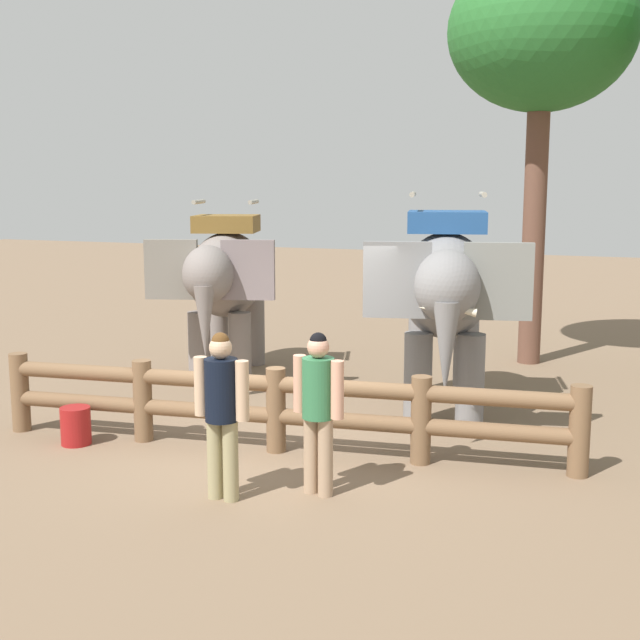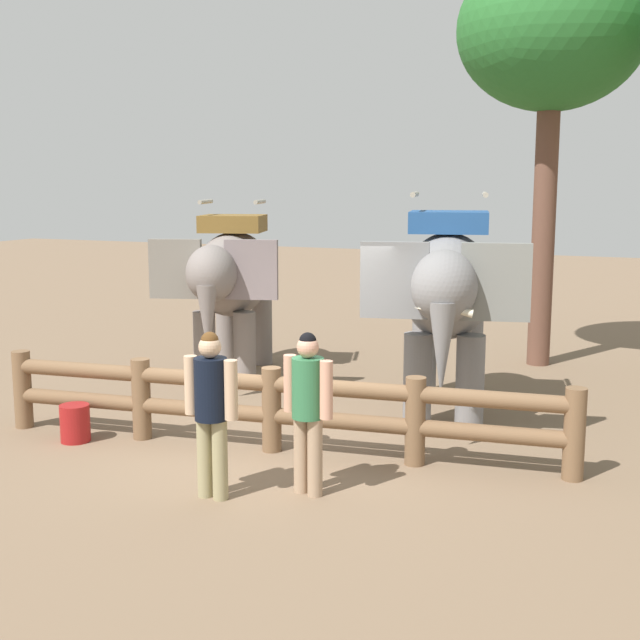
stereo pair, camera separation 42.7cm
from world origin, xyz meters
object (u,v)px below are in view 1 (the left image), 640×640
Objects in this scene: feed_bucket at (76,426)px; tourist_woman_in_black at (318,402)px; elephant_near_left at (225,279)px; tree_back_center at (542,36)px; tourist_man_in_blue at (222,404)px; elephant_center at (445,291)px; log_fence at (276,403)px.

tourist_woman_in_black is at bearing -8.71° from feed_bucket.
feed_bucket is (-0.13, -3.97, -1.44)m from elephant_near_left.
tourist_man_in_blue is at bearing -105.62° from tree_back_center.
tourist_man_in_blue is (-1.46, -4.06, -0.74)m from elephant_center.
tree_back_center is at bearing 74.38° from tourist_man_in_blue.
tourist_woman_in_black is (3.34, -4.51, -0.67)m from elephant_near_left.
feed_bucket is (-2.59, 1.02, -0.79)m from tourist_man_in_blue.
log_fence reaches higher than feed_bucket.
elephant_near_left is at bearing 88.11° from feed_bucket.
elephant_near_left is 4.03m from elephant_center.
elephant_center reaches higher than tourist_man_in_blue.
elephant_center is 4.38m from tourist_man_in_blue.
tourist_man_in_blue is at bearing -63.77° from elephant_near_left.
feed_bucket is (-4.82, -6.95, -5.54)m from tree_back_center.
tourist_woman_in_black is 0.98× the size of tourist_man_in_blue.
elephant_center is (1.56, 2.42, 1.16)m from log_fence.
feed_bucket is at bearing -166.01° from log_fence.
tree_back_center reaches higher than elephant_center.
tourist_man_in_blue reaches higher than log_fence.
elephant_near_left is 4.23m from feed_bucket.
tourist_man_in_blue is at bearing -21.47° from feed_bucket.
tree_back_center is at bearing 79.78° from tourist_woman_in_black.
log_fence is 1.57m from tourist_woman_in_black.
tourist_man_in_blue is (2.46, -4.99, -0.65)m from elephant_near_left.
log_fence is 2.59m from feed_bucket.
tourist_woman_in_black is 3.60m from feed_bucket.
tourist_woman_in_black is at bearing -49.57° from log_fence.
log_fence is 2.05× the size of elephant_near_left.
log_fence is at bearing -122.81° from elephant_center.
feed_bucket is at bearing 171.29° from tourist_woman_in_black.
elephant_center is 2.11× the size of tourist_man_in_blue.
elephant_center is 0.52× the size of tree_back_center.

